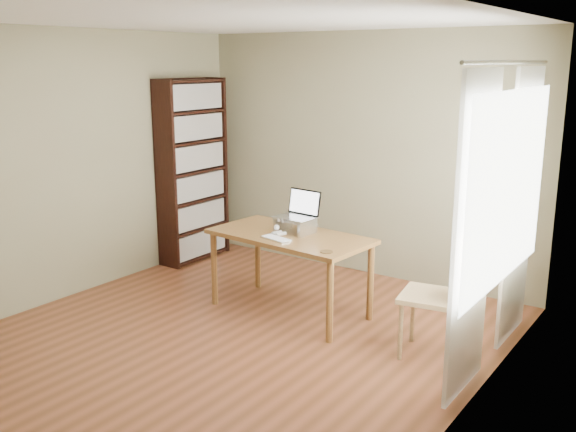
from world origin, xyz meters
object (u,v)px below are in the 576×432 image
object	(u,v)px
chair	(442,290)
keyboard	(276,239)
laptop	(299,211)
desk	(290,244)
cat	(295,224)
bookshelf	(193,171)

from	to	relation	value
chair	keyboard	bearing A→B (deg)	174.37
chair	laptop	bearing A→B (deg)	160.69
laptop	chair	size ratio (longest dim) A/B	0.36
laptop	keyboard	xyz separation A→B (m)	(0.00, -0.36, -0.19)
desk	chair	world-z (taller)	chair
desk	cat	bearing A→B (deg)	105.70
cat	chair	bearing A→B (deg)	6.87
laptop	cat	xyz separation A→B (m)	(-0.02, -0.03, -0.12)
desk	cat	world-z (taller)	cat
keyboard	cat	world-z (taller)	cat
bookshelf	chair	size ratio (longest dim) A/B	2.03
cat	keyboard	bearing A→B (deg)	-70.72
bookshelf	keyboard	bearing A→B (deg)	-26.94
bookshelf	cat	world-z (taller)	bookshelf
bookshelf	keyboard	xyz separation A→B (m)	(1.88, -0.96, -0.29)
bookshelf	desk	xyz separation A→B (m)	(1.88, -0.74, -0.39)
laptop	cat	distance (m)	0.13
chair	bookshelf	bearing A→B (deg)	156.07
desk	laptop	bearing A→B (deg)	94.56
keyboard	cat	xyz separation A→B (m)	(-0.03, 0.33, 0.06)
cat	chair	xyz separation A→B (m)	(1.53, -0.22, -0.26)
bookshelf	desk	distance (m)	2.06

